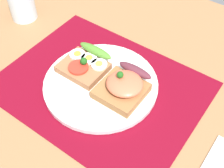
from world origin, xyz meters
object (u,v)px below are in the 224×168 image
object	(u,v)px
plate	(101,84)
drinking_glass	(21,1)
sandwich_salmon	(124,86)
sandwich_egg_tomato	(86,64)

from	to	relation	value
plate	drinking_glass	world-z (taller)	drinking_glass
drinking_glass	sandwich_salmon	bearing A→B (deg)	-10.89
plate	sandwich_egg_tomato	bearing A→B (deg)	163.67
sandwich_egg_tomato	drinking_glass	world-z (taller)	drinking_glass
plate	sandwich_salmon	xyz separation A→B (cm)	(5.48, 0.74, 2.51)
plate	sandwich_salmon	distance (cm)	6.07
plate	sandwich_egg_tomato	distance (cm)	5.88
sandwich_egg_tomato	sandwich_salmon	size ratio (longest dim) A/B	0.92
plate	drinking_glass	bearing A→B (deg)	166.04
plate	sandwich_egg_tomato	size ratio (longest dim) A/B	2.52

